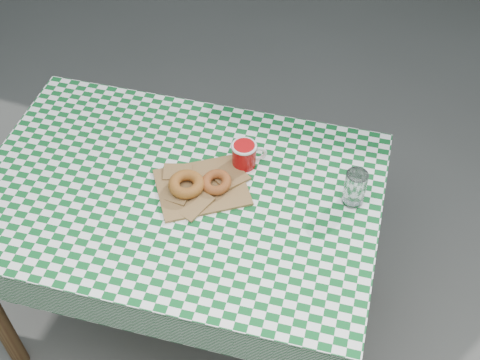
% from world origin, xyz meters
% --- Properties ---
extents(ground, '(60.00, 60.00, 0.00)m').
position_xyz_m(ground, '(0.00, 0.00, 0.00)').
color(ground, '#5A5A54').
rests_on(ground, ground).
extents(table, '(1.31, 0.94, 0.75)m').
position_xyz_m(table, '(-0.07, -0.18, 0.38)').
color(table, brown).
rests_on(table, ground).
extents(tablecloth, '(1.34, 0.96, 0.01)m').
position_xyz_m(tablecloth, '(-0.07, -0.18, 0.75)').
color(tablecloth, '#0D5421').
rests_on(tablecloth, table).
extents(paper_bag, '(0.35, 0.34, 0.01)m').
position_xyz_m(paper_bag, '(-0.00, -0.15, 0.76)').
color(paper_bag, olive).
rests_on(paper_bag, tablecloth).
extents(bagel_front, '(0.12, 0.12, 0.04)m').
position_xyz_m(bagel_front, '(-0.04, -0.18, 0.79)').
color(bagel_front, olive).
rests_on(bagel_front, paper_bag).
extents(bagel_back, '(0.13, 0.13, 0.03)m').
position_xyz_m(bagel_back, '(0.04, -0.13, 0.79)').
color(bagel_back, brown).
rests_on(bagel_back, paper_bag).
extents(coffee_mug, '(0.21, 0.21, 0.09)m').
position_xyz_m(coffee_mug, '(0.09, -0.01, 0.80)').
color(coffee_mug, '#A20A0C').
rests_on(coffee_mug, tablecloth).
extents(drinking_glass, '(0.09, 0.09, 0.12)m').
position_xyz_m(drinking_glass, '(0.45, -0.04, 0.82)').
color(drinking_glass, silver).
rests_on(drinking_glass, tablecloth).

